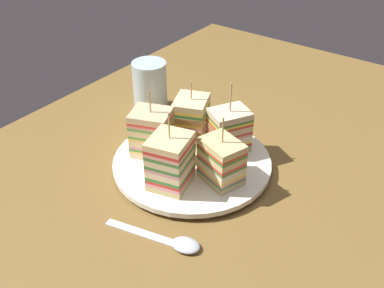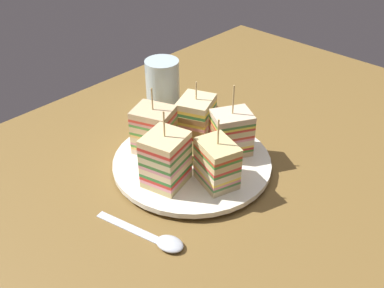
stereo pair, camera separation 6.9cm
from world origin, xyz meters
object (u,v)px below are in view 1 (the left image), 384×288
(sandwich_wedge_2, at_px, (229,130))
(spoon, at_px, (175,242))
(sandwich_wedge_1, at_px, (221,161))
(drinking_glass, at_px, (150,89))
(sandwich_wedge_4, at_px, (152,133))
(plate, at_px, (192,163))
(sandwich_wedge_3, at_px, (191,118))
(sandwich_wedge_0, at_px, (170,161))
(chip_pile, at_px, (187,154))

(sandwich_wedge_2, bearing_deg, spoon, 44.05)
(sandwich_wedge_1, height_order, drinking_glass, sandwich_wedge_1)
(sandwich_wedge_1, height_order, sandwich_wedge_4, sandwich_wedge_4)
(plate, distance_m, drinking_glass, 0.21)
(spoon, bearing_deg, plate, 106.03)
(spoon, relative_size, drinking_glass, 1.43)
(sandwich_wedge_3, bearing_deg, spoon, 8.80)
(sandwich_wedge_1, height_order, sandwich_wedge_2, sandwich_wedge_2)
(sandwich_wedge_2, relative_size, sandwich_wedge_4, 1.06)
(sandwich_wedge_1, relative_size, spoon, 0.78)
(sandwich_wedge_0, bearing_deg, drinking_glass, 33.54)
(sandwich_wedge_4, bearing_deg, sandwich_wedge_0, -52.80)
(sandwich_wedge_3, distance_m, drinking_glass, 0.15)
(sandwich_wedge_3, bearing_deg, sandwich_wedge_1, 34.37)
(chip_pile, bearing_deg, drinking_glass, 57.17)
(sandwich_wedge_2, bearing_deg, drinking_glass, -72.35)
(plate, xyz_separation_m, drinking_glass, (0.11, 0.18, 0.03))
(sandwich_wedge_0, relative_size, chip_pile, 1.80)
(chip_pile, relative_size, drinking_glass, 0.69)
(sandwich_wedge_2, xyz_separation_m, drinking_glass, (0.05, 0.21, -0.01))
(plate, xyz_separation_m, sandwich_wedge_3, (0.05, 0.04, 0.04))
(sandwich_wedge_2, relative_size, sandwich_wedge_3, 1.15)
(plate, xyz_separation_m, chip_pile, (-0.00, 0.01, 0.02))
(sandwich_wedge_0, height_order, drinking_glass, sandwich_wedge_0)
(plate, distance_m, spoon, 0.17)
(sandwich_wedge_2, relative_size, spoon, 0.86)
(plate, xyz_separation_m, sandwich_wedge_1, (-0.02, -0.06, 0.04))
(sandwich_wedge_1, bearing_deg, chip_pile, 8.68)
(sandwich_wedge_4, distance_m, chip_pile, 0.06)
(sandwich_wedge_4, bearing_deg, sandwich_wedge_3, 51.79)
(chip_pile, distance_m, spoon, 0.17)
(sandwich_wedge_1, bearing_deg, drinking_glass, -8.03)
(plate, distance_m, sandwich_wedge_0, 0.08)
(sandwich_wedge_0, height_order, sandwich_wedge_1, sandwich_wedge_0)
(chip_pile, bearing_deg, sandwich_wedge_1, -100.10)
(plate, relative_size, sandwich_wedge_3, 2.43)
(chip_pile, bearing_deg, sandwich_wedge_4, 107.91)
(sandwich_wedge_4, bearing_deg, plate, -2.70)
(plate, relative_size, sandwich_wedge_4, 2.23)
(sandwich_wedge_1, bearing_deg, sandwich_wedge_2, -46.36)
(sandwich_wedge_1, xyz_separation_m, sandwich_wedge_3, (0.07, 0.10, 0.00))
(sandwich_wedge_1, xyz_separation_m, spoon, (-0.13, -0.02, -0.05))
(sandwich_wedge_0, bearing_deg, sandwich_wedge_4, 44.63)
(sandwich_wedge_2, height_order, sandwich_wedge_4, sandwich_wedge_2)
(plate, bearing_deg, sandwich_wedge_3, 37.53)
(sandwich_wedge_3, height_order, drinking_glass, sandwich_wedge_3)
(spoon, bearing_deg, sandwich_wedge_2, 91.19)
(chip_pile, bearing_deg, sandwich_wedge_3, 30.36)
(sandwich_wedge_3, bearing_deg, sandwich_wedge_4, -39.34)
(sandwich_wedge_3, bearing_deg, sandwich_wedge_0, 0.58)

